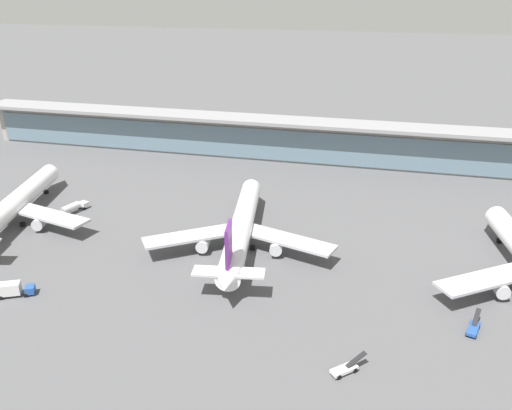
# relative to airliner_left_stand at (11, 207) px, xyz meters

# --- Properties ---
(ground_plane) EXTENTS (1200.00, 1200.00, 0.00)m
(ground_plane) POSITION_rel_airliner_left_stand_xyz_m (64.49, -3.17, -5.07)
(ground_plane) COLOR #515154
(airliner_left_stand) EXTENTS (45.48, 60.00, 16.10)m
(airliner_left_stand) POSITION_rel_airliner_left_stand_xyz_m (0.00, 0.00, 0.00)
(airliner_left_stand) COLOR white
(airliner_left_stand) RESTS_ON ground
(airliner_centre_stand) EXTENTS (45.97, 60.35, 16.10)m
(airliner_centre_stand) POSITION_rel_airliner_left_stand_xyz_m (63.06, 2.05, 0.00)
(airliner_centre_stand) COLOR white
(airliner_centre_stand) RESTS_ON ground
(service_truck_near_nose_white) EXTENTS (5.91, 5.61, 2.70)m
(service_truck_near_nose_white) POSITION_rel_airliner_left_stand_xyz_m (91.98, -37.32, -4.26)
(service_truck_near_nose_white) COLOR silver
(service_truck_near_nose_white) RESTS_ON ground
(service_truck_under_wing_blue) EXTENTS (3.30, 6.90, 2.70)m
(service_truck_under_wing_blue) POSITION_rel_airliner_left_stand_xyz_m (114.33, -20.22, -4.26)
(service_truck_under_wing_blue) COLOR #234C9E
(service_truck_under_wing_blue) RESTS_ON ground
(service_truck_by_tail_white) EXTENTS (4.69, 8.88, 2.95)m
(service_truck_by_tail_white) POSITION_rel_airliner_left_stand_xyz_m (11.60, 10.42, -3.36)
(service_truck_by_tail_white) COLOR silver
(service_truck_by_tail_white) RESTS_ON ground
(service_truck_at_far_stand_blue) EXTENTS (7.58, 5.20, 3.10)m
(service_truck_at_far_stand_blue) POSITION_rel_airliner_left_stand_xyz_m (22.80, -30.52, -3.38)
(service_truck_at_far_stand_blue) COLOR #234C9E
(service_truck_at_far_stand_blue) RESTS_ON ground
(terminal_building) EXTENTS (247.14, 12.80, 15.20)m
(terminal_building) POSITION_rel_airliner_left_stand_xyz_m (64.49, 72.19, 2.79)
(terminal_building) COLOR #9E998E
(terminal_building) RESTS_ON ground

